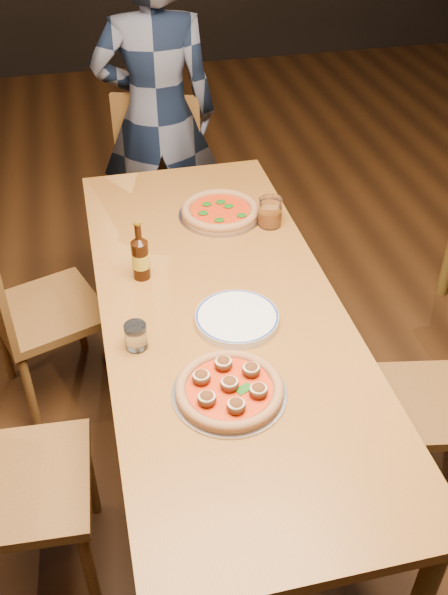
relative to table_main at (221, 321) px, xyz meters
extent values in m
plane|color=black|center=(0.00, 0.00, -0.68)|extent=(9.00, 9.00, 0.00)
cube|color=brown|center=(0.00, 0.00, 0.05)|extent=(0.80, 2.00, 0.04)
cylinder|color=brown|center=(-0.34, 0.94, -0.32)|extent=(0.06, 0.06, 0.71)
cylinder|color=brown|center=(0.34, 0.94, -0.32)|extent=(0.06, 0.06, 0.71)
cylinder|color=#B7B7BF|center=(-0.07, -0.40, 0.07)|extent=(0.33, 0.33, 0.01)
cylinder|color=#AB7047|center=(-0.07, -0.40, 0.09)|extent=(0.31, 0.31, 0.02)
torus|color=#AB7047|center=(-0.07, -0.40, 0.09)|extent=(0.31, 0.31, 0.03)
cylinder|color=#B9160A|center=(-0.07, -0.40, 0.10)|extent=(0.25, 0.25, 0.00)
cylinder|color=#B7B7BF|center=(0.12, 0.56, 0.07)|extent=(0.34, 0.34, 0.01)
cylinder|color=#AB7047|center=(0.12, 0.56, 0.09)|extent=(0.31, 0.31, 0.02)
torus|color=#AB7047|center=(0.12, 0.56, 0.10)|extent=(0.31, 0.31, 0.04)
cylinder|color=#B9160A|center=(0.12, 0.56, 0.10)|extent=(0.24, 0.24, 0.00)
cylinder|color=white|center=(0.03, -0.10, 0.08)|extent=(0.27, 0.27, 0.03)
cylinder|color=black|center=(-0.24, 0.22, 0.14)|extent=(0.06, 0.06, 0.15)
cylinder|color=black|center=(-0.24, 0.22, 0.25)|extent=(0.02, 0.02, 0.07)
cylinder|color=gold|center=(-0.24, 0.22, 0.14)|extent=(0.06, 0.06, 0.05)
cylinder|color=white|center=(-0.30, -0.14, 0.12)|extent=(0.07, 0.07, 0.09)
cylinder|color=#954810|center=(0.30, 0.45, 0.13)|extent=(0.09, 0.09, 0.11)
imported|color=black|center=(0.00, 1.41, 0.15)|extent=(0.64, 0.45, 1.65)
camera|label=1|loc=(-0.38, -1.69, 1.48)|focal=40.00mm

